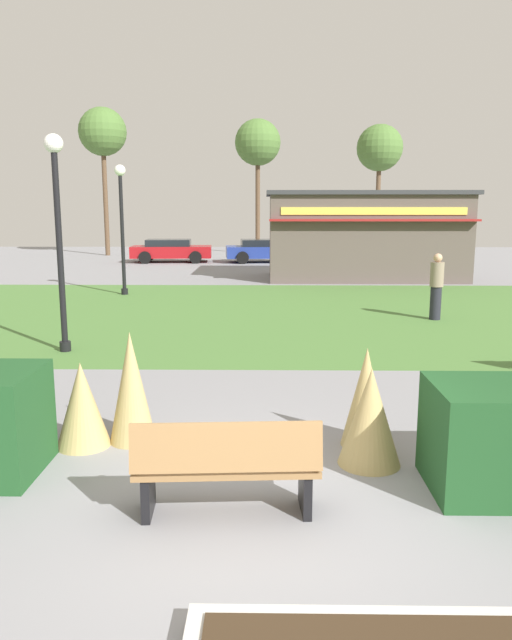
# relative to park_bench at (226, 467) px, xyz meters

# --- Properties ---
(ground_plane) EXTENTS (80.00, 80.00, 0.00)m
(ground_plane) POSITION_rel_park_bench_xyz_m (0.35, 0.01, -0.48)
(ground_plane) COLOR gray
(lawn_patch) EXTENTS (36.00, 12.00, 0.01)m
(lawn_patch) POSITION_rel_park_bench_xyz_m (0.35, 11.13, -0.48)
(lawn_patch) COLOR #4C7A38
(lawn_patch) RESTS_ON ground_plane
(park_bench) EXTENTS (1.73, 0.62, 0.95)m
(park_bench) POSITION_rel_park_bench_xyz_m (0.00, 0.00, 0.00)
(park_bench) COLOR #9E7547
(park_bench) RESTS_ON ground_plane
(ornamental_grass_behind_left) EXTENTS (0.69, 0.69, 1.10)m
(ornamental_grass_behind_left) POSITION_rel_park_bench_xyz_m (1.50, 1.18, 0.07)
(ornamental_grass_behind_left) COLOR tan
(ornamental_grass_behind_left) RESTS_ON ground_plane
(ornamental_grass_behind_right) EXTENTS (0.57, 0.57, 1.19)m
(ornamental_grass_behind_right) POSITION_rel_park_bench_xyz_m (1.54, 1.74, 0.12)
(ornamental_grass_behind_right) COLOR tan
(ornamental_grass_behind_right) RESTS_ON ground_plane
(ornamental_grass_behind_center) EXTENTS (0.64, 0.64, 1.03)m
(ornamental_grass_behind_center) POSITION_rel_park_bench_xyz_m (-1.82, 1.65, 0.03)
(ornamental_grass_behind_center) COLOR tan
(ornamental_grass_behind_center) RESTS_ON ground_plane
(ornamental_grass_behind_far) EXTENTS (0.56, 0.56, 1.36)m
(ornamental_grass_behind_far) POSITION_rel_park_bench_xyz_m (-1.26, 1.81, 0.20)
(ornamental_grass_behind_far) COLOR tan
(ornamental_grass_behind_far) RESTS_ON ground_plane
(lamppost_mid) EXTENTS (0.36, 0.36, 4.18)m
(lamppost_mid) POSITION_rel_park_bench_xyz_m (-3.64, 6.51, 2.15)
(lamppost_mid) COLOR black
(lamppost_mid) RESTS_ON ground_plane
(lamppost_far) EXTENTS (0.36, 0.36, 4.18)m
(lamppost_far) POSITION_rel_park_bench_xyz_m (-4.32, 14.61, 2.15)
(lamppost_far) COLOR black
(lamppost_far) RESTS_ON ground_plane
(food_kiosk) EXTENTS (7.90, 4.44, 3.47)m
(food_kiosk) POSITION_rel_park_bench_xyz_m (4.32, 19.48, 1.26)
(food_kiosk) COLOR #594C47
(food_kiosk) RESTS_ON ground_plane
(person_strolling) EXTENTS (0.34, 0.34, 1.69)m
(person_strolling) POSITION_rel_park_bench_xyz_m (4.68, 10.15, 0.38)
(person_strolling) COLOR #23232D
(person_strolling) RESTS_ON ground_plane
(parked_car_west_slot) EXTENTS (4.31, 2.28, 1.20)m
(parked_car_west_slot) POSITION_rel_park_bench_xyz_m (-4.69, 27.00, 0.16)
(parked_car_west_slot) COLOR maroon
(parked_car_west_slot) RESTS_ON ground_plane
(parked_car_center_slot) EXTENTS (4.36, 2.37, 1.20)m
(parked_car_center_slot) POSITION_rel_park_bench_xyz_m (0.32, 27.00, 0.16)
(parked_car_center_slot) COLOR navy
(parked_car_center_slot) RESTS_ON ground_plane
(tree_left_bg) EXTENTS (2.80, 2.80, 8.19)m
(tree_left_bg) POSITION_rel_park_bench_xyz_m (-0.16, 33.19, 6.23)
(tree_left_bg) COLOR brown
(tree_left_bg) RESTS_ON ground_plane
(tree_right_bg) EXTENTS (2.80, 2.80, 8.66)m
(tree_right_bg) POSITION_rel_park_bench_xyz_m (-9.27, 31.66, 6.68)
(tree_right_bg) COLOR brown
(tree_right_bg) RESTS_ON ground_plane
(tree_center_bg) EXTENTS (2.80, 2.80, 7.84)m
(tree_center_bg) POSITION_rel_park_bench_xyz_m (7.26, 33.01, 5.89)
(tree_center_bg) COLOR brown
(tree_center_bg) RESTS_ON ground_plane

